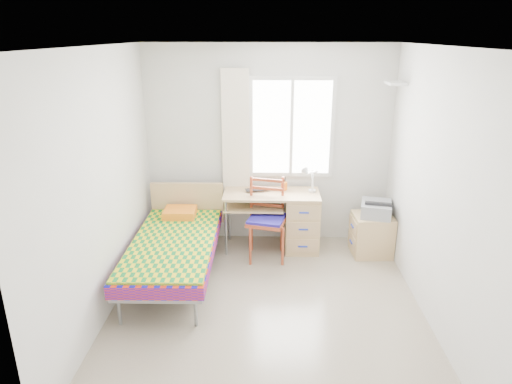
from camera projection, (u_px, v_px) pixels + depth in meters
floor at (267, 307)px, 4.77m from camera, size 3.50×3.50×0.00m
ceiling at (269, 46)px, 3.91m from camera, size 3.50×3.50×0.00m
wall_back at (268, 146)px, 5.99m from camera, size 3.20×0.00×3.20m
wall_left at (101, 188)px, 4.38m from camera, size 0.00×3.50×3.50m
wall_right at (437, 191)px, 4.29m from camera, size 0.00×3.50×3.50m
window at (292, 128)px, 5.88m from camera, size 1.10×0.04×1.30m
curtain at (236, 136)px, 5.88m from camera, size 0.35×0.05×1.70m
floating_shelf at (396, 83)px, 5.34m from camera, size 0.20×0.32×0.03m
bed at (175, 244)px, 5.24m from camera, size 0.95×2.00×0.86m
desk at (296, 219)px, 5.95m from camera, size 1.23×0.57×0.77m
chair at (267, 214)px, 5.68m from camera, size 0.53×0.53×1.02m
cabinet at (371, 235)px, 5.83m from camera, size 0.52×0.46×0.53m
printer at (376, 208)px, 5.72m from camera, size 0.45×0.49×0.18m
laptop at (259, 191)px, 5.88m from camera, size 0.37×0.29×0.03m
pen_cup at (284, 186)px, 5.94m from camera, size 0.10×0.10×0.10m
task_lamp at (309, 177)px, 5.70m from camera, size 0.22×0.31×0.38m
book at (254, 207)px, 5.87m from camera, size 0.18×0.23×0.02m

